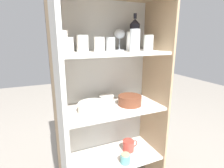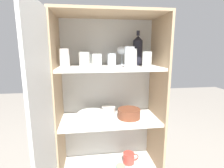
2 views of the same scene
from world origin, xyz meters
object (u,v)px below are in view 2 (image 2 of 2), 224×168
at_px(plate_stack_white, 92,117).
at_px(serving_bowl_small, 109,110).
at_px(coffee_mug_primary, 129,158).
at_px(mixing_bowl_large, 129,113).
at_px(wine_bottle, 138,50).

distance_m(plate_stack_white, serving_bowl_small, 0.19).
bearing_deg(coffee_mug_primary, serving_bowl_small, 153.00).
height_order(plate_stack_white, serving_bowl_small, same).
relative_size(mixing_bowl_large, coffee_mug_primary, 1.33).
bearing_deg(coffee_mug_primary, mixing_bowl_large, -120.65).
relative_size(plate_stack_white, serving_bowl_small, 1.88).
distance_m(mixing_bowl_large, serving_bowl_small, 0.18).
height_order(wine_bottle, plate_stack_white, wine_bottle).
relative_size(plate_stack_white, coffee_mug_primary, 1.65).
bearing_deg(coffee_mug_primary, wine_bottle, 48.77).
height_order(wine_bottle, coffee_mug_primary, wine_bottle).
xyz_separation_m(wine_bottle, coffee_mug_primary, (-0.07, -0.08, -0.90)).
bearing_deg(wine_bottle, mixing_bowl_large, -129.12).
distance_m(wine_bottle, coffee_mug_primary, 0.91).
height_order(mixing_bowl_large, serving_bowl_small, mixing_bowl_large).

